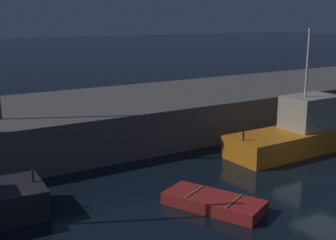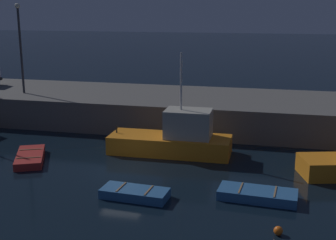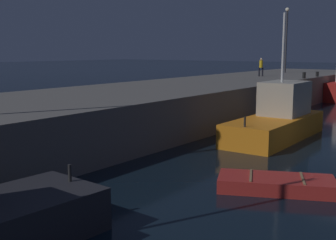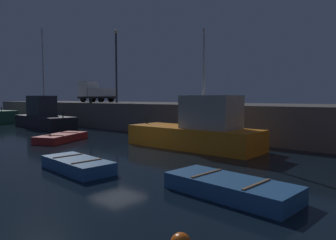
{
  "view_description": "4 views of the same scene",
  "coord_description": "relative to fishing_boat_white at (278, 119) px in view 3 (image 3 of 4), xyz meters",
  "views": [
    {
      "loc": [
        -16.87,
        -12.6,
        7.53
      ],
      "look_at": [
        -3.71,
        8.57,
        1.68
      ],
      "focal_mm": 46.71,
      "sensor_mm": 36.0,
      "label": 1
    },
    {
      "loc": [
        8.82,
        -25.1,
        9.81
      ],
      "look_at": [
        0.69,
        8.95,
        1.13
      ],
      "focal_mm": 48.52,
      "sensor_mm": 36.0,
      "label": 2
    },
    {
      "loc": [
        -20.85,
        -5.42,
        4.92
      ],
      "look_at": [
        -1.08,
        9.28,
        0.98
      ],
      "focal_mm": 46.71,
      "sensor_mm": 36.0,
      "label": 3
    },
    {
      "loc": [
        12.86,
        -10.55,
        2.99
      ],
      "look_at": [
        -3.26,
        7.85,
        1.23
      ],
      "focal_mm": 32.54,
      "sensor_mm": 36.0,
      "label": 4
    }
  ],
  "objects": [
    {
      "name": "pier_quay",
      "position": [
        -2.36,
        8.29,
        0.15
      ],
      "size": [
        71.54,
        10.01,
        2.5
      ],
      "color": "#5B5956",
      "rests_on": "ground"
    },
    {
      "name": "fishing_boat_white",
      "position": [
        0.0,
        0.0,
        0.0
      ],
      "size": [
        8.38,
        2.91,
        6.98
      ],
      "color": "orange",
      "rests_on": "ground"
    },
    {
      "name": "rowboat_blue_far",
      "position": [
        -8.98,
        -3.71,
        -0.86
      ],
      "size": [
        3.23,
        4.37,
        0.53
      ],
      "color": "#B22823",
      "rests_on": "ground"
    },
    {
      "name": "lamp_post_east",
      "position": [
        23.15,
        8.93,
        5.52
      ],
      "size": [
        0.44,
        0.44,
        6.96
      ],
      "color": "#38383D",
      "rests_on": "pier_quay"
    },
    {
      "name": "dockworker",
      "position": [
        15.02,
        8.03,
        2.37
      ],
      "size": [
        0.44,
        0.44,
        1.71
      ],
      "color": "black",
      "rests_on": "pier_quay"
    },
    {
      "name": "bollard_west",
      "position": [
        14.37,
        3.68,
        1.67
      ],
      "size": [
        0.28,
        0.28,
        0.54
      ],
      "primitive_type": "cylinder",
      "color": "black",
      "rests_on": "pier_quay"
    },
    {
      "name": "bollard_east",
      "position": [
        17.83,
        3.66,
        1.62
      ],
      "size": [
        0.28,
        0.28,
        0.45
      ],
      "primitive_type": "cylinder",
      "color": "black",
      "rests_on": "pier_quay"
    }
  ]
}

